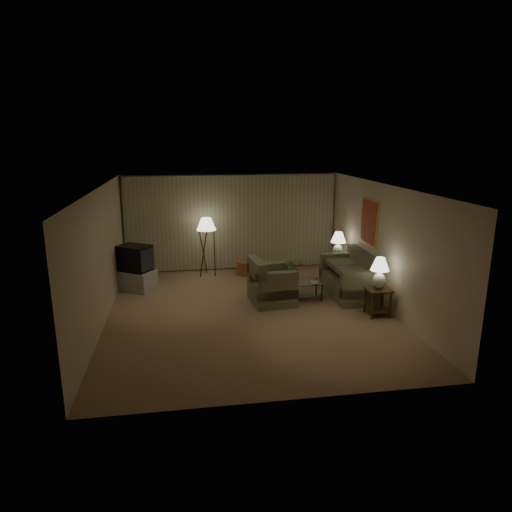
{
  "coord_description": "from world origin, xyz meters",
  "views": [
    {
      "loc": [
        -1.34,
        -9.19,
        3.68
      ],
      "look_at": [
        0.24,
        0.6,
        1.09
      ],
      "focal_mm": 32.0,
      "sensor_mm": 36.0,
      "label": 1
    }
  ],
  "objects_px": {
    "crt_tv": "(135,258)",
    "floor_lamp": "(207,246)",
    "armchair": "(272,285)",
    "side_table_far": "(337,265)",
    "vase": "(293,279)",
    "tv_cabinet": "(136,280)",
    "ottoman": "(246,267)",
    "table_lamp_near": "(380,270)",
    "coffee_table": "(299,288)",
    "side_table_near": "(378,297)",
    "table_lamp_far": "(338,242)",
    "sofa": "(348,278)"
  },
  "relations": [
    {
      "from": "armchair",
      "to": "side_table_far",
      "type": "bearing_deg",
      "value": -59.8
    },
    {
      "from": "crt_tv",
      "to": "floor_lamp",
      "type": "relative_size",
      "value": 0.57
    },
    {
      "from": "ottoman",
      "to": "vase",
      "type": "relative_size",
      "value": 3.34
    },
    {
      "from": "armchair",
      "to": "ottoman",
      "type": "relative_size",
      "value": 2.12
    },
    {
      "from": "table_lamp_near",
      "to": "ottoman",
      "type": "height_order",
      "value": "table_lamp_near"
    },
    {
      "from": "armchair",
      "to": "table_lamp_near",
      "type": "height_order",
      "value": "table_lamp_near"
    },
    {
      "from": "table_lamp_near",
      "to": "crt_tv",
      "type": "height_order",
      "value": "table_lamp_near"
    },
    {
      "from": "coffee_table",
      "to": "crt_tv",
      "type": "height_order",
      "value": "crt_tv"
    },
    {
      "from": "armchair",
      "to": "table_lamp_far",
      "type": "xyz_separation_m",
      "value": [
        2.06,
        1.49,
        0.59
      ]
    },
    {
      "from": "tv_cabinet",
      "to": "coffee_table",
      "type": "bearing_deg",
      "value": 15.6
    },
    {
      "from": "side_table_far",
      "to": "floor_lamp",
      "type": "xyz_separation_m",
      "value": [
        -3.39,
        0.89,
        0.44
      ]
    },
    {
      "from": "crt_tv",
      "to": "vase",
      "type": "xyz_separation_m",
      "value": [
        3.67,
        -1.28,
        -0.32
      ]
    },
    {
      "from": "ottoman",
      "to": "coffee_table",
      "type": "bearing_deg",
      "value": -66.51
    },
    {
      "from": "side_table_near",
      "to": "table_lamp_far",
      "type": "xyz_separation_m",
      "value": [
        -0.0,
        2.6,
        0.6
      ]
    },
    {
      "from": "crt_tv",
      "to": "table_lamp_far",
      "type": "bearing_deg",
      "value": 34.9
    },
    {
      "from": "side_table_near",
      "to": "floor_lamp",
      "type": "distance_m",
      "value": 4.89
    },
    {
      "from": "side_table_near",
      "to": "ottoman",
      "type": "relative_size",
      "value": 1.09
    },
    {
      "from": "ottoman",
      "to": "side_table_near",
      "type": "bearing_deg",
      "value": -55.91
    },
    {
      "from": "armchair",
      "to": "floor_lamp",
      "type": "height_order",
      "value": "floor_lamp"
    },
    {
      "from": "coffee_table",
      "to": "crt_tv",
      "type": "distance_m",
      "value": 4.06
    },
    {
      "from": "table_lamp_far",
      "to": "tv_cabinet",
      "type": "xyz_separation_m",
      "value": [
        -5.2,
        -0.07,
        -0.75
      ]
    },
    {
      "from": "ottoman",
      "to": "armchair",
      "type": "bearing_deg",
      "value": -83.17
    },
    {
      "from": "armchair",
      "to": "crt_tv",
      "type": "bearing_deg",
      "value": 59.86
    },
    {
      "from": "side_table_far",
      "to": "vase",
      "type": "relative_size",
      "value": 3.65
    },
    {
      "from": "table_lamp_near",
      "to": "vase",
      "type": "bearing_deg",
      "value": 140.75
    },
    {
      "from": "table_lamp_near",
      "to": "coffee_table",
      "type": "xyz_separation_m",
      "value": [
        -1.38,
        1.25,
        -0.72
      ]
    },
    {
      "from": "table_lamp_near",
      "to": "table_lamp_far",
      "type": "relative_size",
      "value": 0.98
    },
    {
      "from": "crt_tv",
      "to": "ottoman",
      "type": "xyz_separation_m",
      "value": [
        2.86,
        0.92,
        -0.63
      ]
    },
    {
      "from": "armchair",
      "to": "coffee_table",
      "type": "relative_size",
      "value": 1.07
    },
    {
      "from": "sofa",
      "to": "ottoman",
      "type": "bearing_deg",
      "value": -132.76
    },
    {
      "from": "sofa",
      "to": "tv_cabinet",
      "type": "relative_size",
      "value": 1.78
    },
    {
      "from": "side_table_near",
      "to": "crt_tv",
      "type": "xyz_separation_m",
      "value": [
        -5.2,
        2.53,
        0.41
      ]
    },
    {
      "from": "armchair",
      "to": "side_table_far",
      "type": "height_order",
      "value": "armchair"
    },
    {
      "from": "armchair",
      "to": "table_lamp_near",
      "type": "xyz_separation_m",
      "value": [
        2.06,
        -1.11,
        0.58
      ]
    },
    {
      "from": "ottoman",
      "to": "crt_tv",
      "type": "bearing_deg",
      "value": -162.09
    },
    {
      "from": "ottoman",
      "to": "side_table_far",
      "type": "bearing_deg",
      "value": -20.09
    },
    {
      "from": "floor_lamp",
      "to": "ottoman",
      "type": "bearing_deg",
      "value": -1.91
    },
    {
      "from": "tv_cabinet",
      "to": "ottoman",
      "type": "xyz_separation_m",
      "value": [
        2.86,
        0.92,
        -0.07
      ]
    },
    {
      "from": "armchair",
      "to": "crt_tv",
      "type": "distance_m",
      "value": 3.47
    },
    {
      "from": "armchair",
      "to": "floor_lamp",
      "type": "bearing_deg",
      "value": 23.52
    },
    {
      "from": "side_table_far",
      "to": "coffee_table",
      "type": "relative_size",
      "value": 0.55
    },
    {
      "from": "crt_tv",
      "to": "coffee_table",
      "type": "bearing_deg",
      "value": 15.6
    },
    {
      "from": "side_table_near",
      "to": "tv_cabinet",
      "type": "height_order",
      "value": "side_table_near"
    },
    {
      "from": "armchair",
      "to": "side_table_far",
      "type": "relative_size",
      "value": 1.94
    },
    {
      "from": "side_table_far",
      "to": "table_lamp_near",
      "type": "xyz_separation_m",
      "value": [
        0.0,
        -2.6,
        0.6
      ]
    },
    {
      "from": "sofa",
      "to": "armchair",
      "type": "bearing_deg",
      "value": -81.61
    },
    {
      "from": "side_table_near",
      "to": "ottoman",
      "type": "height_order",
      "value": "side_table_near"
    },
    {
      "from": "tv_cabinet",
      "to": "ottoman",
      "type": "relative_size",
      "value": 1.91
    },
    {
      "from": "side_table_near",
      "to": "vase",
      "type": "height_order",
      "value": "side_table_near"
    },
    {
      "from": "table_lamp_far",
      "to": "sofa",
      "type": "bearing_deg",
      "value": -96.84
    }
  ]
}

